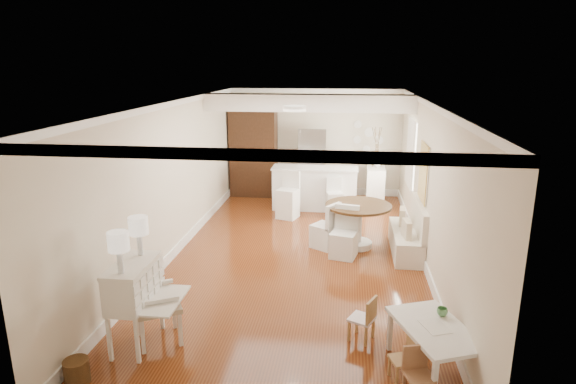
% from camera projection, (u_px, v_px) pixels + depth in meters
% --- Properties ---
extents(room, '(9.00, 9.04, 2.82)m').
position_uv_depth(room, '(301.00, 148.00, 8.58)').
color(room, brown).
rests_on(room, ground).
extents(secretary_bureau, '(0.87, 0.89, 1.10)m').
position_uv_depth(secretary_bureau, '(135.00, 304.00, 5.97)').
color(secretary_bureau, white).
rests_on(secretary_bureau, ground).
extents(gustavian_armchair, '(0.79, 0.79, 1.01)m').
position_uv_depth(gustavian_armchair, '(158.00, 304.00, 6.06)').
color(gustavian_armchair, white).
rests_on(gustavian_armchair, ground).
extents(wicker_basket, '(0.32, 0.32, 0.28)m').
position_uv_depth(wicker_basket, '(77.00, 371.00, 5.33)').
color(wicker_basket, '#4D3218').
rests_on(wicker_basket, ground).
extents(kids_table, '(1.05, 1.31, 0.57)m').
position_uv_depth(kids_table, '(433.00, 349.00, 5.49)').
color(kids_table, white).
rests_on(kids_table, ground).
extents(kids_chair_a, '(0.32, 0.32, 0.53)m').
position_uv_depth(kids_chair_a, '(402.00, 359.00, 5.34)').
color(kids_chair_a, '#AA804D').
rests_on(kids_chair_a, ground).
extents(kids_chair_b, '(0.39, 0.39, 0.61)m').
position_uv_depth(kids_chair_b, '(362.00, 318.00, 6.13)').
color(kids_chair_b, '#A07A48').
rests_on(kids_chair_b, ground).
extents(kids_chair_c, '(0.35, 0.35, 0.58)m').
position_uv_depth(kids_chair_c, '(419.00, 375.00, 5.03)').
color(kids_chair_c, '#996745').
rests_on(kids_chair_c, ground).
extents(banquette, '(0.52, 1.60, 0.98)m').
position_uv_depth(banquette, '(407.00, 228.00, 8.91)').
color(banquette, silver).
rests_on(banquette, ground).
extents(dining_table, '(1.43, 1.43, 0.85)m').
position_uv_depth(dining_table, '(358.00, 226.00, 9.20)').
color(dining_table, '#4B2F18').
rests_on(dining_table, ground).
extents(slip_chair_near, '(0.54, 0.56, 0.94)m').
position_uv_depth(slip_chair_near, '(344.00, 232.00, 8.72)').
color(slip_chair_near, white).
rests_on(slip_chair_near, ground).
extents(slip_chair_far, '(0.60, 0.60, 0.90)m').
position_uv_depth(slip_chair_far, '(325.00, 225.00, 9.18)').
color(slip_chair_far, silver).
rests_on(slip_chair_far, ground).
extents(breakfast_counter, '(2.05, 0.65, 1.03)m').
position_uv_depth(breakfast_counter, '(315.00, 188.00, 11.62)').
color(breakfast_counter, white).
rests_on(breakfast_counter, ground).
extents(bar_stool_left, '(0.54, 0.54, 1.07)m').
position_uv_depth(bar_stool_left, '(288.00, 195.00, 10.92)').
color(bar_stool_left, white).
rests_on(bar_stool_left, ground).
extents(bar_stool_right, '(0.42, 0.42, 0.89)m').
position_uv_depth(bar_stool_right, '(335.00, 197.00, 11.08)').
color(bar_stool_right, silver).
rests_on(bar_stool_right, ground).
extents(pantry_cabinet, '(1.20, 0.60, 2.30)m').
position_uv_depth(pantry_cabinet, '(254.00, 153.00, 12.69)').
color(pantry_cabinet, '#381E11').
rests_on(pantry_cabinet, ground).
extents(fridge, '(0.75, 0.65, 1.80)m').
position_uv_depth(fridge, '(325.00, 164.00, 12.50)').
color(fridge, silver).
rests_on(fridge, ground).
extents(sideboard, '(0.46, 0.99, 0.94)m').
position_uv_depth(sideboard, '(375.00, 185.00, 12.08)').
color(sideboard, white).
rests_on(sideboard, ground).
extents(pencil_cup, '(0.14, 0.14, 0.10)m').
position_uv_depth(pencil_cup, '(442.00, 312.00, 5.65)').
color(pencil_cup, '#5A9A5D').
rests_on(pencil_cup, kids_table).
extents(branch_vase, '(0.23, 0.23, 0.20)m').
position_uv_depth(branch_vase, '(377.00, 163.00, 11.95)').
color(branch_vase, white).
rests_on(branch_vase, sideboard).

